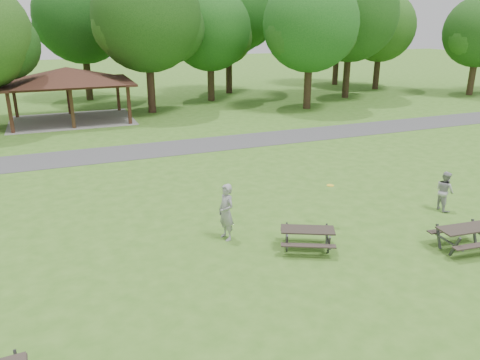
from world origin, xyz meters
name	(u,v)px	position (x,y,z in m)	size (l,w,h in m)	color
ground	(259,267)	(0.00, 0.00, 0.00)	(160.00, 160.00, 0.00)	#3E7020
asphalt_path	(157,149)	(0.00, 14.00, 0.01)	(120.00, 3.20, 0.02)	#454548
pavilion	(67,77)	(-4.00, 24.00, 3.06)	(8.60, 7.01, 3.76)	#371E14
tree_row_e	(148,20)	(2.10, 25.03, 6.78)	(8.40, 8.00, 11.02)	#301D15
tree_row_f	(211,32)	(8.09, 28.53, 5.84)	(7.35, 7.00, 9.55)	#302215
tree_row_g	(311,27)	(14.09, 22.03, 6.33)	(7.77, 7.40, 10.25)	black
tree_row_h	(352,17)	(20.10, 25.53, 7.03)	(8.61, 8.20, 11.37)	black
tree_row_i	(381,29)	(26.08, 29.03, 5.91)	(7.14, 6.80, 9.52)	black
tree_row_j	(479,34)	(32.08, 22.53, 5.56)	(6.72, 6.40, 8.96)	#322316
tree_deep_b	(83,19)	(-1.90, 33.03, 6.89)	(8.40, 8.00, 11.13)	black
tree_deep_c	(230,12)	(11.10, 32.03, 7.44)	(8.82, 8.40, 11.90)	black
tree_deep_d	(340,17)	(24.10, 33.53, 7.03)	(8.40, 8.00, 11.27)	black
picnic_table_middle	(307,234)	(1.88, 0.46, 0.53)	(2.09, 1.93, 0.73)	#2A231E
picnic_table_far	(466,233)	(6.51, -1.39, 0.57)	(1.91, 1.59, 0.77)	#2C2520
frisbee_in_flight	(330,185)	(3.48, 1.79, 1.50)	(0.31, 0.31, 0.02)	yellow
frisbee_thrower	(226,212)	(-0.24, 2.11, 0.96)	(0.70, 0.46, 1.92)	gray
frisbee_catcher	(445,191)	(8.31, 1.38, 0.77)	(0.75, 0.58, 1.54)	#A7A7A9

